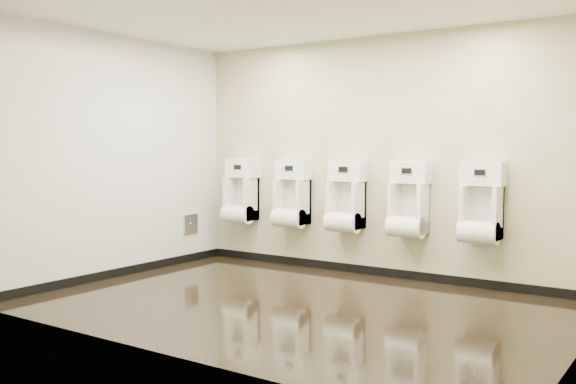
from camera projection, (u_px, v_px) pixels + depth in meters
name	position (u px, v px, depth m)	size (l,w,h in m)	color
ground	(297.00, 305.00, 6.13)	(5.00, 3.50, 0.00)	black
ceiling	(297.00, 8.00, 5.93)	(5.00, 3.50, 0.00)	silver
back_wall	(380.00, 157.00, 7.47)	(5.00, 0.02, 2.80)	#BBB794
front_wall	(163.00, 163.00, 4.59)	(5.00, 0.02, 2.80)	#BBB794
left_wall	(117.00, 157.00, 7.44)	(0.02, 3.50, 2.80)	#BBB794
tile_overlay_left	(118.00, 157.00, 7.43)	(0.01, 3.50, 2.80)	silver
skirting_back	(378.00, 271.00, 7.56)	(5.00, 0.02, 0.10)	black
skirting_left	(120.00, 272.00, 7.52)	(0.02, 3.50, 0.10)	black
access_panel	(191.00, 224.00, 8.48)	(0.04, 0.25, 0.25)	#9E9EA3
urinal_0	(241.00, 196.00, 8.48)	(0.45, 0.34, 0.84)	white
urinal_1	(292.00, 199.00, 8.03)	(0.45, 0.34, 0.84)	white
urinal_2	(346.00, 201.00, 7.59)	(0.45, 0.34, 0.84)	white
urinal_3	(408.00, 205.00, 7.14)	(0.45, 0.34, 0.84)	white
urinal_4	(481.00, 209.00, 6.69)	(0.45, 0.34, 0.84)	white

